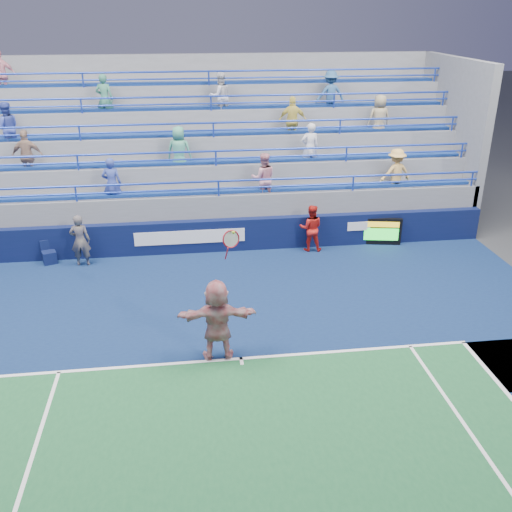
{
  "coord_description": "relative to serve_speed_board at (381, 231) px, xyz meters",
  "views": [
    {
      "loc": [
        -1.1,
        -11.11,
        7.52
      ],
      "look_at": [
        0.68,
        2.5,
        1.5
      ],
      "focal_mm": 40.0,
      "sensor_mm": 36.0,
      "label": 1
    }
  ],
  "objects": [
    {
      "name": "sponsor_wall",
      "position": [
        -5.48,
        0.17,
        0.07
      ],
      "size": [
        18.0,
        0.32,
        1.1
      ],
      "color": "#0A1339",
      "rests_on": "ground"
    },
    {
      "name": "line_judge",
      "position": [
        -9.89,
        -0.44,
        0.36
      ],
      "size": [
        0.62,
        0.41,
        1.68
      ],
      "primitive_type": "imported",
      "rotation": [
        0.0,
        0.0,
        3.13
      ],
      "color": "#16183C",
      "rests_on": "ground"
    },
    {
      "name": "ground",
      "position": [
        -5.49,
        -6.33,
        -0.48
      ],
      "size": [
        120.0,
        120.0,
        0.0
      ],
      "primitive_type": "plane",
      "color": "#333538"
    },
    {
      "name": "serve_speed_board",
      "position": [
        0.0,
        0.0,
        0.0
      ],
      "size": [
        1.37,
        0.4,
        0.95
      ],
      "color": "black",
      "rests_on": "ground"
    },
    {
      "name": "bleacher_stand",
      "position": [
        -5.48,
        3.95,
        1.07
      ],
      "size": [
        18.0,
        5.6,
        6.13
      ],
      "color": "slate",
      "rests_on": "ground"
    },
    {
      "name": "ball_girl",
      "position": [
        -2.5,
        -0.18,
        0.32
      ],
      "size": [
        0.87,
        0.73,
        1.59
      ],
      "primitive_type": "imported",
      "rotation": [
        0.0,
        0.0,
        2.96
      ],
      "color": "red",
      "rests_on": "ground"
    },
    {
      "name": "tennis_player",
      "position": [
        -6.0,
        -6.15,
        0.51
      ],
      "size": [
        1.84,
        0.63,
        3.16
      ],
      "color": "silver",
      "rests_on": "ground"
    },
    {
      "name": "judge_chair",
      "position": [
        -10.96,
        -0.14,
        -0.24
      ],
      "size": [
        0.53,
        0.54,
        0.73
      ],
      "color": "#0C153D",
      "rests_on": "ground"
    }
  ]
}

